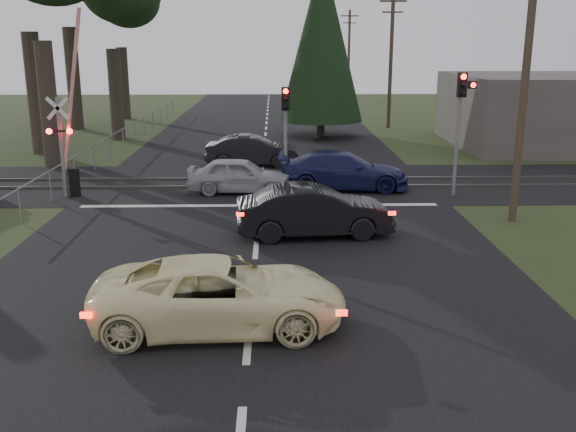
{
  "coord_description": "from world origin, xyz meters",
  "views": [
    {
      "loc": [
        0.54,
        -14.51,
        5.78
      ],
      "look_at": [
        0.9,
        1.95,
        1.3
      ],
      "focal_mm": 40.0,
      "sensor_mm": 36.0,
      "label": 1
    }
  ],
  "objects_px": {
    "utility_pole_near": "(525,76)",
    "blue_sedan": "(343,171)",
    "silver_car": "(240,175)",
    "traffic_signal_right": "(461,110)",
    "crossing_signal": "(68,144)",
    "traffic_signal_center": "(286,121)",
    "dark_car_far": "(252,151)",
    "utility_pole_far": "(349,52)",
    "cream_coupe": "(220,294)",
    "utility_pole_mid": "(391,58)",
    "dark_hatchback": "(314,211)"
  },
  "relations": [
    {
      "from": "traffic_signal_right",
      "to": "dark_hatchback",
      "type": "bearing_deg",
      "value": -138.81
    },
    {
      "from": "dark_hatchback",
      "to": "crossing_signal",
      "type": "bearing_deg",
      "value": 53.43
    },
    {
      "from": "silver_car",
      "to": "blue_sedan",
      "type": "height_order",
      "value": "blue_sedan"
    },
    {
      "from": "utility_pole_near",
      "to": "blue_sedan",
      "type": "relative_size",
      "value": 1.73
    },
    {
      "from": "crossing_signal",
      "to": "utility_pole_mid",
      "type": "distance_m",
      "value": 25.78
    },
    {
      "from": "utility_pole_far",
      "to": "dark_car_far",
      "type": "relative_size",
      "value": 2.03
    },
    {
      "from": "crossing_signal",
      "to": "utility_pole_near",
      "type": "height_order",
      "value": "utility_pole_near"
    },
    {
      "from": "utility_pole_mid",
      "to": "traffic_signal_center",
      "type": "bearing_deg",
      "value": -111.21
    },
    {
      "from": "cream_coupe",
      "to": "dark_hatchback",
      "type": "bearing_deg",
      "value": -22.62
    },
    {
      "from": "utility_pole_near",
      "to": "utility_pole_mid",
      "type": "bearing_deg",
      "value": 90.0
    },
    {
      "from": "crossing_signal",
      "to": "traffic_signal_right",
      "type": "bearing_deg",
      "value": -1.21
    },
    {
      "from": "cream_coupe",
      "to": "dark_car_far",
      "type": "bearing_deg",
      "value": -3.05
    },
    {
      "from": "cream_coupe",
      "to": "blue_sedan",
      "type": "bearing_deg",
      "value": -19.58
    },
    {
      "from": "utility_pole_far",
      "to": "traffic_signal_center",
      "type": "bearing_deg",
      "value": -99.6
    },
    {
      "from": "blue_sedan",
      "to": "crossing_signal",
      "type": "bearing_deg",
      "value": 100.46
    },
    {
      "from": "utility_pole_near",
      "to": "crossing_signal",
      "type": "bearing_deg",
      "value": 166.5
    },
    {
      "from": "traffic_signal_center",
      "to": "utility_pole_near",
      "type": "distance_m",
      "value": 9.05
    },
    {
      "from": "dark_car_far",
      "to": "silver_car",
      "type": "bearing_deg",
      "value": 177.26
    },
    {
      "from": "cream_coupe",
      "to": "silver_car",
      "type": "bearing_deg",
      "value": -1.67
    },
    {
      "from": "utility_pole_mid",
      "to": "silver_car",
      "type": "xyz_separation_m",
      "value": [
        -9.33,
        -19.67,
        -4.03
      ]
    },
    {
      "from": "crossing_signal",
      "to": "dark_car_far",
      "type": "relative_size",
      "value": 1.57
    },
    {
      "from": "cream_coupe",
      "to": "utility_pole_far",
      "type": "bearing_deg",
      "value": -11.79
    },
    {
      "from": "dark_hatchback",
      "to": "utility_pole_far",
      "type": "bearing_deg",
      "value": -13.37
    },
    {
      "from": "crossing_signal",
      "to": "utility_pole_near",
      "type": "relative_size",
      "value": 0.77
    },
    {
      "from": "traffic_signal_center",
      "to": "dark_car_far",
      "type": "relative_size",
      "value": 0.92
    },
    {
      "from": "silver_car",
      "to": "traffic_signal_right",
      "type": "bearing_deg",
      "value": -92.54
    },
    {
      "from": "utility_pole_near",
      "to": "blue_sedan",
      "type": "bearing_deg",
      "value": 136.4
    },
    {
      "from": "utility_pole_mid",
      "to": "cream_coupe",
      "type": "xyz_separation_m",
      "value": [
        -9.1,
        -32.09,
        -4.0
      ]
    },
    {
      "from": "traffic_signal_right",
      "to": "utility_pole_mid",
      "type": "relative_size",
      "value": 0.52
    },
    {
      "from": "crossing_signal",
      "to": "traffic_signal_center",
      "type": "height_order",
      "value": "crossing_signal"
    },
    {
      "from": "utility_pole_near",
      "to": "dark_car_far",
      "type": "relative_size",
      "value": 2.03
    },
    {
      "from": "traffic_signal_right",
      "to": "dark_hatchback",
      "type": "xyz_separation_m",
      "value": [
        -5.79,
        -5.07,
        -2.54
      ]
    },
    {
      "from": "utility_pole_near",
      "to": "utility_pole_far",
      "type": "relative_size",
      "value": 1.0
    },
    {
      "from": "utility_pole_mid",
      "to": "dark_hatchback",
      "type": "distance_m",
      "value": 26.76
    },
    {
      "from": "utility_pole_mid",
      "to": "utility_pole_far",
      "type": "height_order",
      "value": "same"
    },
    {
      "from": "dark_hatchback",
      "to": "blue_sedan",
      "type": "relative_size",
      "value": 0.91
    },
    {
      "from": "crossing_signal",
      "to": "dark_car_far",
      "type": "xyz_separation_m",
      "value": [
        6.78,
        6.26,
        -1.33
      ]
    },
    {
      "from": "blue_sedan",
      "to": "dark_car_far",
      "type": "relative_size",
      "value": 1.17
    },
    {
      "from": "crossing_signal",
      "to": "utility_pole_near",
      "type": "xyz_separation_m",
      "value": [
        15.77,
        -3.79,
        2.67
      ]
    },
    {
      "from": "traffic_signal_right",
      "to": "silver_car",
      "type": "height_order",
      "value": "traffic_signal_right"
    },
    {
      "from": "traffic_signal_center",
      "to": "dark_hatchback",
      "type": "bearing_deg",
      "value": -83.14
    },
    {
      "from": "traffic_signal_right",
      "to": "cream_coupe",
      "type": "relative_size",
      "value": 0.9
    },
    {
      "from": "traffic_signal_center",
      "to": "utility_pole_far",
      "type": "relative_size",
      "value": 0.46
    },
    {
      "from": "utility_pole_near",
      "to": "blue_sedan",
      "type": "xyz_separation_m",
      "value": [
        -5.16,
        4.91,
        -3.97
      ]
    },
    {
      "from": "dark_hatchback",
      "to": "traffic_signal_right",
      "type": "bearing_deg",
      "value": -54.59
    },
    {
      "from": "crossing_signal",
      "to": "traffic_signal_center",
      "type": "distance_m",
      "value": 8.36
    },
    {
      "from": "traffic_signal_right",
      "to": "cream_coupe",
      "type": "xyz_separation_m",
      "value": [
        -8.14,
        -11.57,
        -2.59
      ]
    },
    {
      "from": "crossing_signal",
      "to": "utility_pole_mid",
      "type": "xyz_separation_m",
      "value": [
        15.77,
        20.21,
        2.67
      ]
    },
    {
      "from": "traffic_signal_center",
      "to": "cream_coupe",
      "type": "xyz_separation_m",
      "value": [
        -1.6,
        -12.77,
        -2.08
      ]
    },
    {
      "from": "silver_car",
      "to": "blue_sedan",
      "type": "relative_size",
      "value": 0.79
    }
  ]
}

